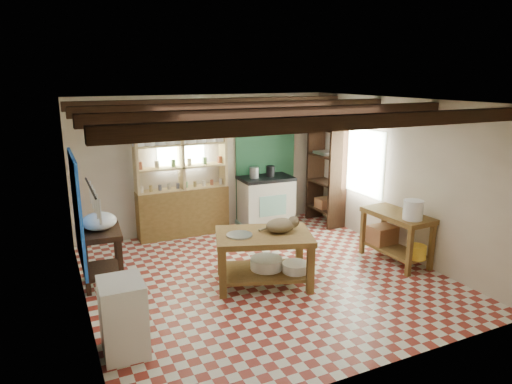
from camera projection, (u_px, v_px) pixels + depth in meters
name	position (u px, v px, depth m)	size (l,w,h in m)	color
floor	(263.00, 277.00, 6.88)	(5.00, 5.00, 0.02)	maroon
ceiling	(264.00, 101.00, 6.23)	(5.00, 5.00, 0.02)	#434247
wall_back	(207.00, 164.00, 8.75)	(5.00, 0.04, 2.60)	beige
wall_front	(379.00, 252.00, 4.36)	(5.00, 0.04, 2.60)	beige
wall_left	(79.00, 215.00, 5.53)	(0.04, 5.00, 2.60)	beige
wall_right	(398.00, 177.00, 7.59)	(0.04, 5.00, 2.60)	beige
ceiling_beams	(264.00, 110.00, 6.26)	(5.00, 3.80, 0.15)	#311D11
blue_wall_patch	(77.00, 211.00, 6.38)	(0.04, 1.40, 1.60)	blue
green_wall_patch	(265.00, 161.00, 9.25)	(1.30, 0.04, 2.30)	#1F4F2F
window_back	(181.00, 145.00, 8.43)	(0.90, 0.02, 0.80)	white
window_right	(360.00, 161.00, 8.43)	(0.02, 1.30, 1.20)	white
utensil_rail	(91.00, 200.00, 4.38)	(0.06, 0.90, 0.28)	black
pot_rack	(276.00, 117.00, 8.65)	(0.86, 0.12, 0.36)	black
shelving_unit	(182.00, 178.00, 8.40)	(1.70, 0.34, 2.20)	tan
tall_rack	(326.00, 175.00, 9.15)	(0.40, 0.86, 2.00)	#311D11
work_table	(264.00, 259.00, 6.56)	(1.35, 0.90, 0.76)	brown
stove	(266.00, 201.00, 9.09)	(1.03, 0.69, 1.01)	beige
prep_table	(102.00, 256.00, 6.58)	(0.55, 0.81, 0.82)	#311D11
white_cabinet	(123.00, 317.00, 4.91)	(0.46, 0.55, 0.83)	white
right_counter	(396.00, 237.00, 7.33)	(0.57, 1.15, 0.82)	brown
cat	(281.00, 225.00, 6.51)	(0.44, 0.33, 0.20)	olive
steel_tray	(239.00, 235.00, 6.38)	(0.37, 0.37, 0.02)	#ACADB4
basin_large	(266.00, 263.00, 6.64)	(0.47, 0.47, 0.16)	white
basin_small	(295.00, 267.00, 6.54)	(0.38, 0.38, 0.13)	white
kettle_left	(254.00, 173.00, 8.85)	(0.18, 0.18, 0.21)	#ACADB4
kettle_right	(270.00, 171.00, 8.98)	(0.17, 0.17, 0.21)	black
enamel_bowl	(99.00, 221.00, 6.45)	(0.48, 0.48, 0.24)	white
white_bucket	(413.00, 210.00, 6.87)	(0.30, 0.30, 0.30)	white
wicker_basket	(382.00, 235.00, 7.60)	(0.42, 0.34, 0.29)	#905C3A
yellow_tub	(417.00, 252.00, 6.97)	(0.28, 0.28, 0.21)	yellow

